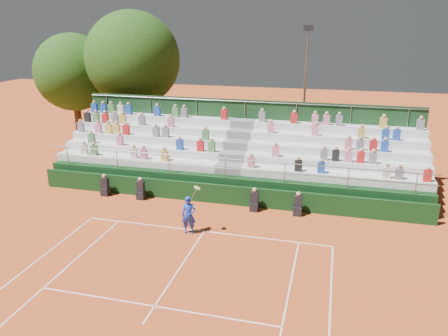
% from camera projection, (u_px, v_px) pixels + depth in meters
% --- Properties ---
extents(ground, '(90.00, 90.00, 0.00)m').
position_uv_depth(ground, '(204.00, 231.00, 19.09)').
color(ground, '#C74E21').
rests_on(ground, ground).
extents(courtside_wall, '(20.00, 0.15, 1.00)m').
position_uv_depth(courtside_wall, '(223.00, 194.00, 21.87)').
color(courtside_wall, black).
rests_on(courtside_wall, ground).
extents(line_officials, '(10.47, 0.40, 1.19)m').
position_uv_depth(line_officials, '(196.00, 196.00, 21.76)').
color(line_officials, black).
rests_on(line_officials, ground).
extents(grandstand, '(20.00, 5.20, 4.40)m').
position_uv_depth(grandstand, '(237.00, 164.00, 24.67)').
color(grandstand, black).
rests_on(grandstand, ground).
extents(tennis_player, '(0.87, 0.50, 2.22)m').
position_uv_depth(tennis_player, '(189.00, 215.00, 18.66)').
color(tennis_player, '#1839B9').
rests_on(tennis_player, ground).
extents(tree_west, '(5.56, 5.56, 8.04)m').
position_uv_depth(tree_west, '(73.00, 73.00, 31.66)').
color(tree_west, '#3D2A16').
rests_on(tree_west, ground).
extents(tree_east, '(6.57, 6.57, 9.56)m').
position_uv_depth(tree_east, '(133.00, 59.00, 30.33)').
color(tree_east, '#3D2A16').
rests_on(tree_east, ground).
extents(floodlight_mast, '(0.60, 0.25, 8.55)m').
position_uv_depth(floodlight_mast, '(305.00, 82.00, 28.84)').
color(floodlight_mast, gray).
rests_on(floodlight_mast, ground).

